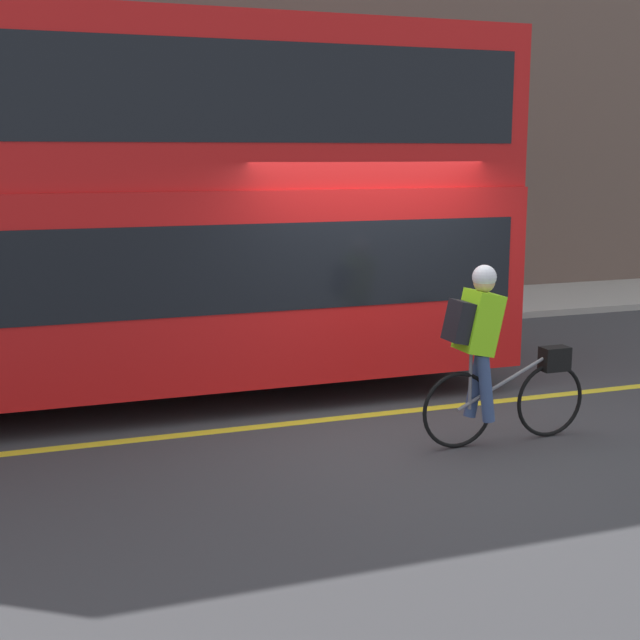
# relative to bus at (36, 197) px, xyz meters

# --- Properties ---
(ground_plane) EXTENTS (80.00, 80.00, 0.00)m
(ground_plane) POSITION_rel_bus_xyz_m (3.11, -1.69, -2.15)
(ground_plane) COLOR #38383A
(road_center_line) EXTENTS (50.00, 0.14, 0.01)m
(road_center_line) POSITION_rel_bus_xyz_m (3.11, -1.50, -2.15)
(road_center_line) COLOR yellow
(road_center_line) RESTS_ON ground_plane
(sidewalk_curb) EXTENTS (60.00, 2.54, 0.10)m
(sidewalk_curb) POSITION_rel_bus_xyz_m (3.11, 3.82, -2.10)
(sidewalk_curb) COLOR #A8A399
(sidewalk_curb) RESTS_ON ground_plane
(building_facade) EXTENTS (60.00, 0.30, 6.97)m
(building_facade) POSITION_rel_bus_xyz_m (3.11, 5.24, 1.33)
(building_facade) COLOR brown
(building_facade) RESTS_ON ground_plane
(bus) EXTENTS (9.77, 2.55, 3.88)m
(bus) POSITION_rel_bus_xyz_m (0.00, 0.00, 0.00)
(bus) COLOR black
(bus) RESTS_ON ground_plane
(cyclist_on_bike) EXTENTS (1.65, 0.32, 1.63)m
(cyclist_on_bike) POSITION_rel_bus_xyz_m (3.65, -2.68, -1.27)
(cyclist_on_bike) COLOR black
(cyclist_on_bike) RESTS_ON ground_plane
(street_sign_post) EXTENTS (0.36, 0.09, 2.47)m
(street_sign_post) POSITION_rel_bus_xyz_m (1.10, 3.69, -0.67)
(street_sign_post) COLOR #59595B
(street_sign_post) RESTS_ON sidewalk_curb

